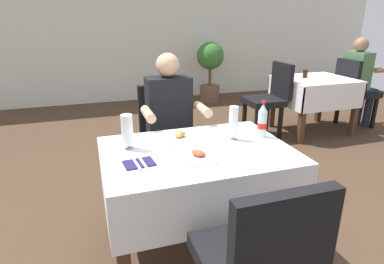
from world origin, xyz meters
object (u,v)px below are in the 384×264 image
Objects in this scene: background_chair_left at (270,96)px; background_patron at (359,78)px; beer_glass_middle at (127,132)px; background_table_tumbler at (305,74)px; potted_plant_corner at (210,65)px; plate_near_camera at (198,156)px; plate_far_diner at (178,137)px; background_dining_table at (314,92)px; background_chair_right at (354,89)px; main_dining_table at (197,174)px; chair_far_diner_seat at (167,135)px; beer_glass_left at (233,123)px; seated_diner_far at (171,122)px; napkin_cutlery_set at (139,163)px; chair_near_camera_side at (258,261)px; cola_bottle_primary at (262,121)px.

background_chair_left is 0.77× the size of background_patron.
beer_glass_middle reaches higher than background_table_tumbler.
background_table_tumbler is 2.04m from potted_plant_corner.
plate_near_camera is 0.93× the size of plate_far_diner.
beer_glass_middle is 3.19m from background_dining_table.
beer_glass_middle is at bearing -140.28° from background_chair_left.
plate_far_diner is 0.25× the size of background_chair_right.
background_chair_left is 1.00× the size of background_chair_right.
plate_near_camera is (-0.04, -0.12, 0.19)m from main_dining_table.
plate_far_diner is (-0.06, -0.59, 0.20)m from chair_far_diner_seat.
beer_glass_left is (0.28, 0.08, 0.29)m from main_dining_table.
chair_far_diner_seat reaches higher than background_table_tumbler.
background_dining_table is (2.29, 1.01, 0.00)m from chair_far_diner_seat.
napkin_cutlery_set is (-0.39, -0.80, 0.04)m from seated_diner_far.
plate_near_camera is (-0.04, -0.93, 0.20)m from chair_far_diner_seat.
background_chair_right is (3.38, 1.68, -0.30)m from beer_glass_middle.
seated_diner_far reaches higher than potted_plant_corner.
beer_glass_left is 0.70m from napkin_cutlery_set.
background_chair_left is 1.41m from background_patron.
chair_near_camera_side is at bearing -90.00° from main_dining_table.
chair_far_diner_seat is at bearing -161.48° from background_patron.
napkin_cutlery_set is (-0.38, -0.10, 0.18)m from main_dining_table.
chair_far_diner_seat is 3.19m from background_patron.
background_chair_right is (2.69, 1.73, -0.31)m from beer_glass_left.
background_chair_left is 1.35m from background_chair_right.
main_dining_table is at bearing -148.95° from background_patron.
cola_bottle_primary is (0.49, 0.88, 0.30)m from chair_near_camera_side.
background_chair_left is at bearing 39.72° from beer_glass_middle.
plate_far_diner is at bearing 159.58° from beer_glass_left.
plate_near_camera is at bearing -35.16° from beer_glass_middle.
beer_glass_left is 1.03× the size of beer_glass_middle.
main_dining_table is at bearing -112.17° from potted_plant_corner.
background_dining_table is (2.01, 1.73, -0.30)m from beer_glass_left.
potted_plant_corner is (-0.61, 1.94, -0.13)m from background_table_tumbler.
beer_glass_left reaches higher than beer_glass_middle.
cola_bottle_primary reaches higher than chair_far_diner_seat.
background_chair_left is 0.61m from background_table_tumbler.
plate_far_diner is at bearing -98.51° from seated_diner_far.
plate_far_diner is 0.37m from beer_glass_middle.
napkin_cutlery_set is at bearing -116.26° from potted_plant_corner.
seated_diner_far is 0.82m from plate_near_camera.
potted_plant_corner is at bearing 63.74° from napkin_cutlery_set.
cola_bottle_primary is at bearing -3.19° from beer_glass_left.
cola_bottle_primary is 2.53m from background_dining_table.
main_dining_table is 2.89m from background_table_tumbler.
background_dining_table is at bearing 38.40° from main_dining_table.
plate_far_diner is 0.45m from napkin_cutlery_set.
seated_diner_far is at bearing -145.12° from background_chair_left.
background_chair_right is at bearing 20.73° from seated_diner_far.
chair_far_diner_seat is at bearing 111.39° from beer_glass_left.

